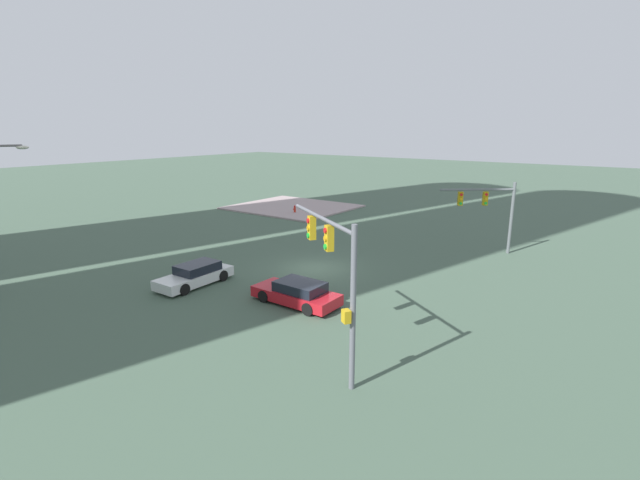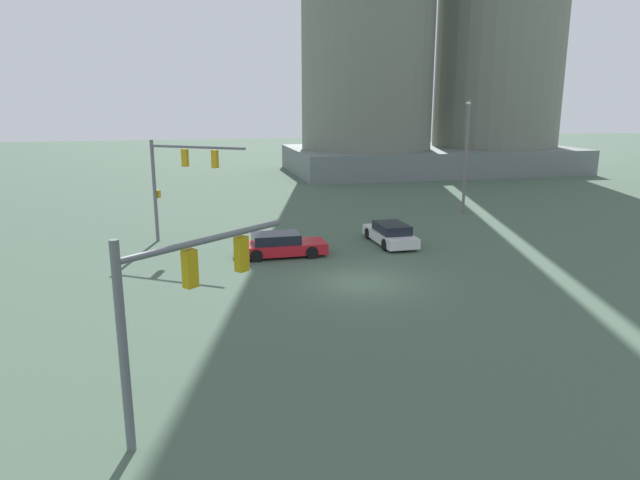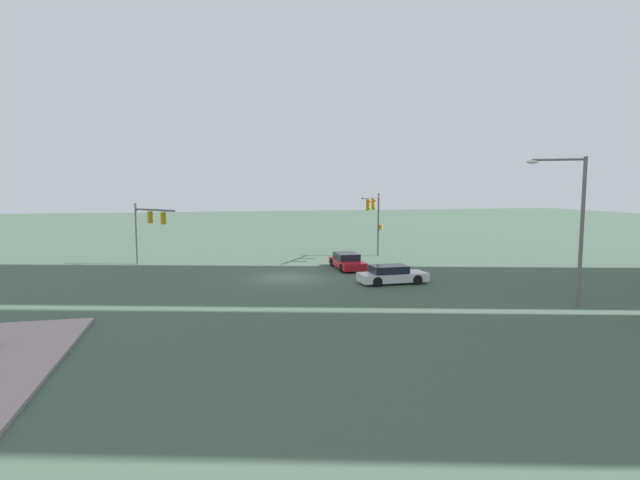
% 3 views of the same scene
% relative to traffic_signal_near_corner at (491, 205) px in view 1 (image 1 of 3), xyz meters
% --- Properties ---
extents(ground_plane, '(196.37, 196.37, 0.00)m').
position_rel_traffic_signal_near_corner_xyz_m(ground_plane, '(7.77, 9.98, -3.48)').
color(ground_plane, '#415746').
extents(sidewalk_corner, '(12.36, 11.00, 0.15)m').
position_rel_traffic_signal_near_corner_xyz_m(sidewalk_corner, '(23.07, -6.32, -3.41)').
color(sidewalk_corner, '#A08D8E').
rests_on(sidewalk_corner, ground).
extents(traffic_signal_near_corner, '(4.20, 3.41, 5.05)m').
position_rel_traffic_signal_near_corner_xyz_m(traffic_signal_near_corner, '(0.00, 0.00, 0.00)').
color(traffic_signal_near_corner, slate).
rests_on(traffic_signal_near_corner, ground).
extents(traffic_signal_opposite_side, '(4.99, 3.60, 5.77)m').
position_rel_traffic_signal_near_corner_xyz_m(traffic_signal_opposite_side, '(0.00, 19.25, 0.58)').
color(traffic_signal_opposite_side, slate).
rests_on(traffic_signal_opposite_side, ground).
extents(sedan_car_approaching, '(1.92, 4.54, 1.21)m').
position_rel_traffic_signal_near_corner_xyz_m(sedan_car_approaching, '(11.46, 16.41, -2.91)').
color(sedan_car_approaching, silver).
rests_on(sedan_car_approaching, ground).
extents(sedan_car_waiting_far, '(4.61, 1.93, 1.21)m').
position_rel_traffic_signal_near_corner_xyz_m(sedan_car_waiting_far, '(4.97, 15.24, -2.91)').
color(sedan_car_waiting_far, '#B41821').
rests_on(sedan_car_waiting_far, ground).
extents(fire_hydrant_on_curb, '(0.33, 0.22, 0.71)m').
position_rel_traffic_signal_near_corner_xyz_m(fire_hydrant_on_curb, '(20.61, -3.74, -3.00)').
color(fire_hydrant_on_curb, red).
rests_on(fire_hydrant_on_curb, sidewalk_corner).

